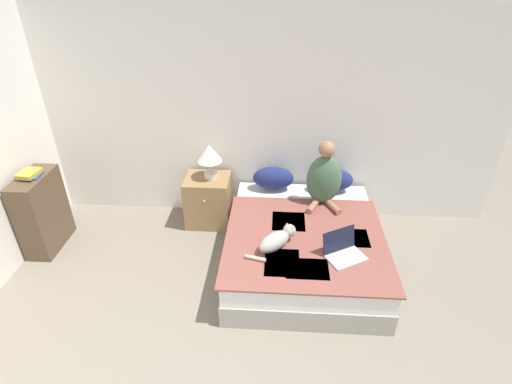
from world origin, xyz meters
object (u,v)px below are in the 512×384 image
at_px(pillow_far, 332,180).
at_px(book_stack_top, 30,174).
at_px(laptop_open, 344,251).
at_px(pillow_near, 273,178).
at_px(bookshelf, 42,212).
at_px(cat_tabby, 277,240).
at_px(bed, 303,246).
at_px(nightstand, 208,200).
at_px(person_sitting, 324,178).
at_px(table_lamp, 210,155).

height_order(pillow_far, book_stack_top, book_stack_top).
xyz_separation_m(laptop_open, book_stack_top, (-3.26, 0.56, 0.41)).
relative_size(pillow_near, bookshelf, 0.55).
bearing_deg(pillow_far, cat_tabby, -119.29).
xyz_separation_m(cat_tabby, book_stack_top, (-2.63, 0.48, 0.37)).
height_order(bed, bookshelf, bookshelf).
bearing_deg(laptop_open, bookshelf, 140.73).
bearing_deg(bookshelf, book_stack_top, -47.91).
xyz_separation_m(bed, pillow_near, (-0.35, 0.81, 0.38)).
height_order(pillow_far, cat_tabby, pillow_far).
xyz_separation_m(nightstand, bookshelf, (-1.77, -0.59, 0.14)).
xyz_separation_m(person_sitting, laptop_open, (0.13, -0.94, -0.27)).
distance_m(person_sitting, bookshelf, 3.17).
relative_size(table_lamp, bookshelf, 0.47).
bearing_deg(nightstand, pillow_far, 3.06).
relative_size(nightstand, table_lamp, 1.46).
xyz_separation_m(cat_tabby, laptop_open, (0.63, -0.09, -0.04)).
bearing_deg(cat_tabby, bookshelf, 124.12).
xyz_separation_m(person_sitting, nightstand, (-1.37, 0.21, -0.48)).
height_order(pillow_near, laptop_open, pillow_near).
bearing_deg(person_sitting, table_lamp, 170.01).
bearing_deg(cat_tabby, bed, 4.08).
height_order(pillow_near, bookshelf, bookshelf).
distance_m(cat_tabby, bookshelf, 2.67).
xyz_separation_m(pillow_far, nightstand, (-1.50, -0.08, -0.30)).
xyz_separation_m(pillow_far, laptop_open, (-0.01, -1.23, -0.08)).
relative_size(bed, pillow_near, 3.88).
bearing_deg(laptop_open, pillow_far, 60.20).
height_order(person_sitting, cat_tabby, person_sitting).
distance_m(person_sitting, nightstand, 1.46).
relative_size(bed, person_sitting, 2.52).
distance_m(laptop_open, nightstand, 1.90).
xyz_separation_m(bed, person_sitting, (0.22, 0.51, 0.56)).
xyz_separation_m(bed, table_lamp, (-1.10, 0.75, 0.69)).
distance_m(cat_tabby, nightstand, 1.39).
bearing_deg(nightstand, bookshelf, -161.67).
bearing_deg(laptop_open, person_sitting, 68.33).
distance_m(pillow_far, bookshelf, 3.34).
bearing_deg(book_stack_top, laptop_open, -9.83).
bearing_deg(nightstand, pillow_near, 5.76).
bearing_deg(bed, pillow_near, 113.69).
bearing_deg(book_stack_top, bed, -2.71).
bearing_deg(pillow_near, bookshelf, -165.43).
bearing_deg(book_stack_top, pillow_far, 11.54).
bearing_deg(nightstand, table_lamp, 23.33).
distance_m(person_sitting, laptop_open, 0.99).
relative_size(cat_tabby, laptop_open, 1.09).
relative_size(bookshelf, book_stack_top, 3.76).
bearing_deg(book_stack_top, pillow_near, 14.60).
bearing_deg(pillow_far, nightstand, -176.94).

